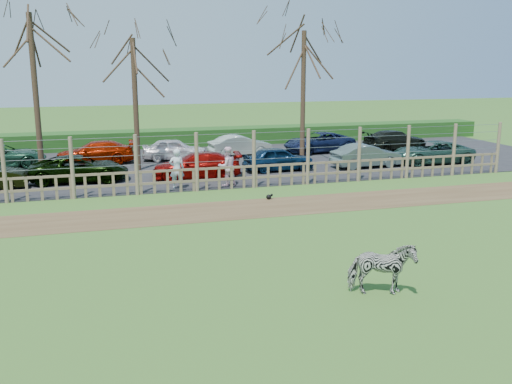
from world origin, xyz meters
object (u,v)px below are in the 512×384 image
object	(u,v)px
tree_mid	(134,72)
car_2	(79,169)
car_4	(278,159)
car_11	(240,146)
car_10	(174,149)
car_8	(2,156)
car_12	(319,142)
car_6	(432,152)
car_13	(395,140)
tree_left	(32,56)
car_3	(197,165)
visitor_a	(177,169)
tree_right	(304,64)
zebra	(382,269)
visitor_b	(227,166)
car_9	(95,153)
crow	(269,197)
car_5	(366,156)

from	to	relation	value
tree_mid	car_2	bearing A→B (deg)	-141.76
car_4	car_11	xyz separation A→B (m)	(-0.68, 5.02, 0.00)
car_10	car_8	bearing A→B (deg)	96.72
car_2	car_12	distance (m)	14.68
car_6	car_13	distance (m)	5.00
tree_mid	car_12	xyz separation A→B (m)	(10.97, 2.88, -4.23)
tree_left	car_2	xyz separation A→B (m)	(1.70, -1.21, -4.98)
car_12	car_13	distance (m)	4.96
car_3	visitor_a	bearing A→B (deg)	-23.12
tree_right	zebra	xyz separation A→B (m)	(-4.88, -18.14, -4.60)
car_8	zebra	bearing A→B (deg)	-157.19
car_6	car_2	bearing A→B (deg)	-84.48
car_12	visitor_b	bearing A→B (deg)	-51.31
tree_left	car_8	xyz separation A→B (m)	(-2.18, 3.57, -4.98)
visitor_a	car_13	distance (m)	16.45
car_8	car_11	xyz separation A→B (m)	(12.74, 0.27, 0.00)
car_10	zebra	bearing A→B (deg)	-166.99
tree_left	car_9	distance (m)	6.55
car_8	car_11	distance (m)	12.74
car_6	zebra	bearing A→B (deg)	-30.02
car_11	tree_mid	bearing A→B (deg)	109.91
tree_left	visitor_a	xyz separation A→B (m)	(5.73, -3.94, -4.71)
car_3	car_8	size ratio (longest dim) A/B	0.96
tree_left	car_2	size ratio (longest dim) A/B	1.82
car_6	tree_left	bearing A→B (deg)	-87.90
tree_right	crow	world-z (taller)	tree_right
crow	car_13	size ratio (longest dim) A/B	0.07
car_5	car_12	bearing A→B (deg)	0.92
crow	car_6	xyz separation A→B (m)	(10.83, 5.31, 0.53)
car_2	car_6	bearing A→B (deg)	-88.70
zebra	car_9	world-z (taller)	zebra
car_5	car_13	world-z (taller)	same
car_5	zebra	bearing A→B (deg)	150.74
tree_mid	car_13	xyz separation A→B (m)	(15.91, 2.48, -4.23)
car_12	car_13	size ratio (longest dim) A/B	1.04
car_9	car_13	size ratio (longest dim) A/B	1.00
visitor_a	car_2	distance (m)	4.88
visitor_a	car_6	distance (m)	14.28
car_2	car_12	xyz separation A→B (m)	(13.78, 5.09, 0.00)
tree_mid	car_13	world-z (taller)	tree_mid
car_4	car_12	world-z (taller)	same
car_8	car_10	bearing A→B (deg)	-96.10
tree_mid	car_11	bearing A→B (deg)	25.16
car_3	car_6	world-z (taller)	same
tree_left	tree_mid	size ratio (longest dim) A/B	1.15
car_5	car_6	distance (m)	3.90
car_9	visitor_b	bearing A→B (deg)	39.43
tree_left	tree_right	size ratio (longest dim) A/B	1.07
tree_right	tree_left	bearing A→B (deg)	-173.66
visitor_a	car_11	size ratio (longest dim) A/B	0.47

